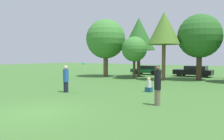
# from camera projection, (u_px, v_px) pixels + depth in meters

# --- Properties ---
(ground_plane) EXTENTS (120.00, 120.00, 0.00)m
(ground_plane) POSITION_uv_depth(u_px,v_px,m) (34.00, 113.00, 9.87)
(ground_plane) COLOR #3D6B2D
(person_thrower) EXTENTS (0.37, 0.37, 1.80)m
(person_thrower) POSITION_uv_depth(u_px,v_px,m) (66.00, 79.00, 15.51)
(person_thrower) COLOR #191E33
(person_thrower) RESTS_ON ground
(person_catcher) EXTENTS (0.33, 0.33, 1.93)m
(person_catcher) POSITION_uv_depth(u_px,v_px,m) (158.00, 86.00, 11.30)
(person_catcher) COLOR #726651
(person_catcher) RESTS_ON ground
(frisbee) EXTENTS (0.23, 0.22, 0.11)m
(frisbee) POSITION_uv_depth(u_px,v_px,m) (83.00, 64.00, 14.65)
(frisbee) COLOR #19B2D8
(bystander_sitting) EXTENTS (0.43, 0.36, 0.99)m
(bystander_sitting) POSITION_uv_depth(u_px,v_px,m) (149.00, 86.00, 15.71)
(bystander_sitting) COLOR navy
(bystander_sitting) RESTS_ON ground
(tree_0) EXTENTS (4.68, 4.68, 6.84)m
(tree_0) POSITION_uv_depth(u_px,v_px,m) (106.00, 39.00, 27.70)
(tree_0) COLOR brown
(tree_0) RESTS_ON ground
(tree_1) EXTENTS (3.84, 3.84, 7.00)m
(tree_1) POSITION_uv_depth(u_px,v_px,m) (139.00, 34.00, 27.42)
(tree_1) COLOR brown
(tree_1) RESTS_ON ground
(tree_2) EXTENTS (2.72, 2.72, 4.58)m
(tree_2) POSITION_uv_depth(u_px,v_px,m) (134.00, 49.00, 25.00)
(tree_2) COLOR #473323
(tree_2) RESTS_ON ground
(tree_3) EXTENTS (3.31, 3.31, 6.95)m
(tree_3) POSITION_uv_depth(u_px,v_px,m) (164.00, 28.00, 23.43)
(tree_3) COLOR brown
(tree_3) RESTS_ON ground
(tree_4) EXTENTS (4.40, 4.40, 6.67)m
(tree_4) POSITION_uv_depth(u_px,v_px,m) (200.00, 36.00, 23.38)
(tree_4) COLOR #473323
(tree_4) RESTS_ON ground
(parked_car_green) EXTENTS (4.18, 2.04, 1.21)m
(parked_car_green) POSITION_uv_depth(u_px,v_px,m) (148.00, 70.00, 31.12)
(parked_car_green) COLOR #196633
(parked_car_green) RESTS_ON ground
(parked_car_black) EXTENTS (4.41, 2.10, 1.30)m
(parked_car_black) POSITION_uv_depth(u_px,v_px,m) (194.00, 71.00, 27.79)
(parked_car_black) COLOR black
(parked_car_black) RESTS_ON ground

